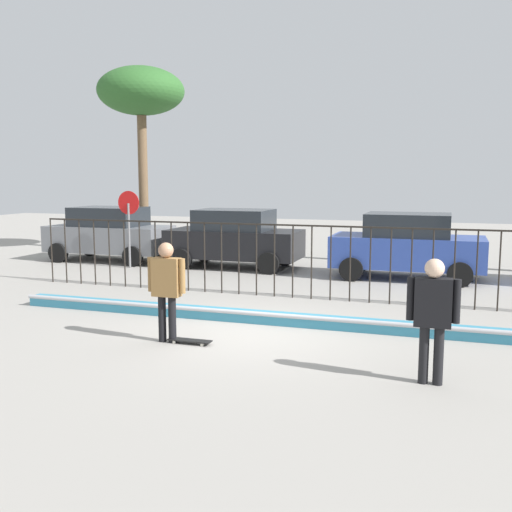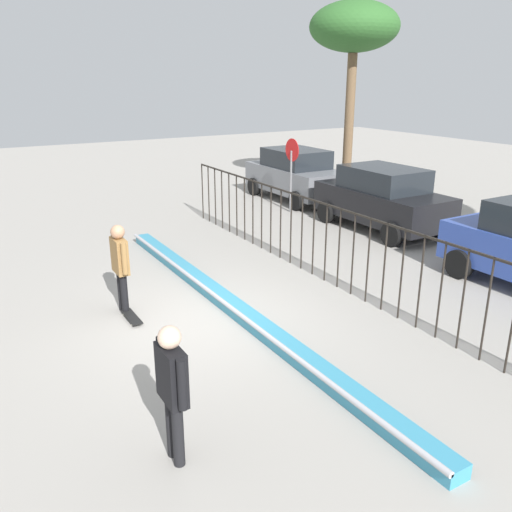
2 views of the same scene
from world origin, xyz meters
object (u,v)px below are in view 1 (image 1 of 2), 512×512
Objects in this scene: parked_car_gray at (109,233)px; parked_car_blue at (407,245)px; parked_car_black at (234,238)px; camera_operator at (433,310)px; skateboard at (190,340)px; palm_tree_short at (141,94)px; stop_sign at (129,218)px; skateboarder at (167,283)px.

parked_car_blue is (10.24, -0.49, 0.00)m from parked_car_gray.
parked_car_gray is 1.00× the size of parked_car_black.
camera_operator is 9.04m from parked_car_blue.
skateboard is 0.19× the size of parked_car_gray.
parked_car_black is 7.38m from palm_tree_short.
parked_car_gray is at bearing 2.30° from camera_operator.
parked_car_black is at bearing -1.53° from parked_car_gray.
palm_tree_short is (0.04, 2.43, 5.09)m from parked_car_gray.
skateboard is 11.28m from parked_car_gray.
parked_car_gray is 2.07m from stop_sign.
palm_tree_short is at bearing 152.57° from parked_car_black.
parked_car_gray is at bearing -178.95° from parked_car_blue.
skateboarder is 8.83m from parked_car_black.
camera_operator is at bearing -2.68° from skateboard.
palm_tree_short is at bearing 112.11° from stop_sign.
skateboard is at bearing -73.79° from parked_car_black.
camera_operator is (4.12, -0.77, 1.03)m from skateboard.
skateboarder is 0.72× the size of stop_sign.
palm_tree_short is at bearing 101.30° from skateboarder.
palm_tree_short is (-7.07, 11.13, 6.01)m from skateboard.
camera_operator reaches higher than skateboard.
camera_operator is 17.08m from palm_tree_short.
camera_operator is 0.25× the size of palm_tree_short.
skateboard is at bearing -107.11° from parked_car_blue.
parked_car_black is at bearing 19.42° from stop_sign.
stop_sign is at bearing -159.74° from parked_car_black.
skateboarder reaches higher than skateboard.
parked_car_gray is at bearing -90.96° from palm_tree_short.
skateboarder is 4.62m from camera_operator.
stop_sign reaches higher than parked_car_gray.
palm_tree_short reaches higher than parked_car_blue.
skateboarder is at bearing -52.83° from parked_car_gray.
parked_car_black is at bearing 179.76° from parked_car_blue.
parked_car_blue is at bearing -15.96° from palm_tree_short.
skateboard is 0.11× the size of palm_tree_short.
parked_car_gray is (-11.23, 9.48, -0.11)m from camera_operator.
parked_car_black is (4.74, -0.10, 0.00)m from parked_car_gray.
camera_operator is at bearing -54.48° from parked_car_black.
palm_tree_short reaches higher than camera_operator.
palm_tree_short is (-4.70, 2.53, 5.09)m from parked_car_black.
palm_tree_short is at bearing 130.36° from skateboard.
stop_sign reaches higher than skateboard.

